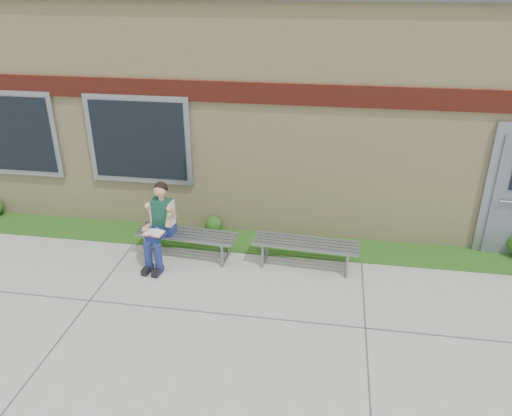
# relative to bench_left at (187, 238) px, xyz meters

# --- Properties ---
(ground) EXTENTS (80.00, 80.00, 0.00)m
(ground) POSITION_rel_bench_left_xyz_m (1.93, -1.98, -0.34)
(ground) COLOR #9E9E99
(ground) RESTS_ON ground
(grass_strip) EXTENTS (16.00, 0.80, 0.02)m
(grass_strip) POSITION_rel_bench_left_xyz_m (1.93, 0.62, -0.33)
(grass_strip) COLOR #134412
(grass_strip) RESTS_ON ground
(school_building) EXTENTS (16.20, 6.22, 4.20)m
(school_building) POSITION_rel_bench_left_xyz_m (1.93, 4.01, 1.76)
(school_building) COLOR beige
(school_building) RESTS_ON ground
(bench_left) EXTENTS (1.72, 0.60, 0.44)m
(bench_left) POSITION_rel_bench_left_xyz_m (0.00, 0.00, 0.00)
(bench_left) COLOR gray
(bench_left) RESTS_ON ground
(bench_right) EXTENTS (1.73, 0.58, 0.44)m
(bench_right) POSITION_rel_bench_left_xyz_m (2.00, -0.00, 0.00)
(bench_right) COLOR gray
(bench_right) RESTS_ON ground
(girl) EXTENTS (0.50, 0.86, 1.36)m
(girl) POSITION_rel_bench_left_xyz_m (-0.37, -0.21, 0.36)
(girl) COLOR #161656
(girl) RESTS_ON ground
(shrub_mid) EXTENTS (0.31, 0.31, 0.31)m
(shrub_mid) POSITION_rel_bench_left_xyz_m (0.25, 0.87, -0.16)
(shrub_mid) COLOR #134412
(shrub_mid) RESTS_ON grass_strip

